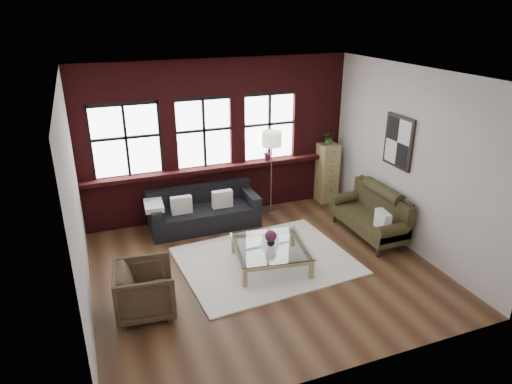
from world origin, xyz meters
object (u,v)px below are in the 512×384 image
object	(u,v)px
dark_sofa	(204,208)
drawer_chest	(327,173)
armchair	(145,290)
vase	(271,242)
vintage_settee	(369,214)
floor_lamp	(271,169)
coffee_table	(271,256)

from	to	relation	value
dark_sofa	drawer_chest	xyz separation A→B (m)	(2.91, 0.29, 0.27)
armchair	vase	distance (m)	2.21
vintage_settee	floor_lamp	xyz separation A→B (m)	(-1.26, 1.76, 0.48)
coffee_table	vase	xyz separation A→B (m)	(-0.00, -0.00, 0.27)
vintage_settee	floor_lamp	distance (m)	2.22
dark_sofa	vintage_settee	world-z (taller)	vintage_settee
vase	floor_lamp	world-z (taller)	floor_lamp
drawer_chest	floor_lamp	size ratio (longest dim) A/B	0.70
vintage_settee	armchair	size ratio (longest dim) A/B	2.11
vintage_settee	drawer_chest	size ratio (longest dim) A/B	1.32
vintage_settee	floor_lamp	bearing A→B (deg)	125.65
dark_sofa	floor_lamp	bearing A→B (deg)	9.03
vase	floor_lamp	xyz separation A→B (m)	(0.89, 2.11, 0.48)
vintage_settee	drawer_chest	distance (m)	1.82
vintage_settee	armchair	distance (m)	4.39
floor_lamp	vintage_settee	bearing A→B (deg)	-54.35
coffee_table	drawer_chest	size ratio (longest dim) A/B	0.91
armchair	vase	bearing A→B (deg)	-70.32
floor_lamp	coffee_table	bearing A→B (deg)	-112.90
dark_sofa	vintage_settee	size ratio (longest dim) A/B	1.22
vase	floor_lamp	distance (m)	2.34
armchair	vase	size ratio (longest dim) A/B	5.95
coffee_table	floor_lamp	world-z (taller)	floor_lamp
armchair	floor_lamp	xyz separation A→B (m)	(3.04, 2.63, 0.57)
dark_sofa	vase	world-z (taller)	dark_sofa
drawer_chest	floor_lamp	xyz separation A→B (m)	(-1.37, -0.05, 0.28)
vintage_settee	armchair	xyz separation A→B (m)	(-4.30, -0.87, -0.09)
vase	drawer_chest	distance (m)	3.13
armchair	dark_sofa	bearing A→B (deg)	-25.91
vintage_settee	coffee_table	distance (m)	2.20
vintage_settee	coffee_table	bearing A→B (deg)	-170.71
coffee_table	vase	bearing A→B (deg)	-153.43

